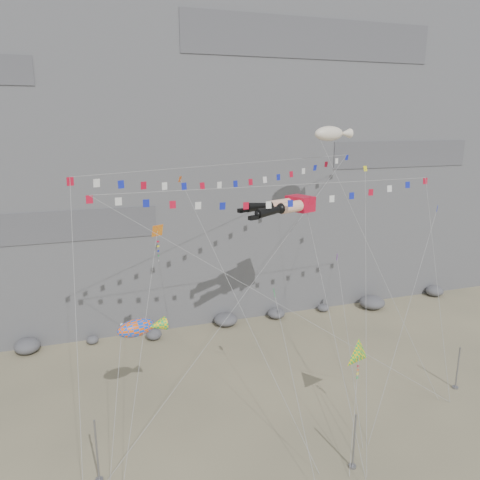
# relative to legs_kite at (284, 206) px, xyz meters

# --- Properties ---
(ground) EXTENTS (120.00, 120.00, 0.00)m
(ground) POSITION_rel_legs_kite_xyz_m (-1.98, -6.55, -14.88)
(ground) COLOR #998D6A
(ground) RESTS_ON ground
(cliff) EXTENTS (80.00, 28.00, 50.00)m
(cliff) POSITION_rel_legs_kite_xyz_m (-1.98, 25.45, 10.12)
(cliff) COLOR slate
(cliff) RESTS_ON ground
(talus_boulders) EXTENTS (60.00, 3.00, 1.20)m
(talus_boulders) POSITION_rel_legs_kite_xyz_m (-1.98, 10.45, -14.28)
(talus_boulders) COLOR slate
(talus_boulders) RESTS_ON ground
(anchor_pole_left) EXTENTS (0.12, 0.12, 4.30)m
(anchor_pole_left) POSITION_rel_legs_kite_xyz_m (-16.15, -9.08, -12.73)
(anchor_pole_left) COLOR gray
(anchor_pole_left) RESTS_ON ground
(anchor_pole_center) EXTENTS (0.12, 0.12, 3.88)m
(anchor_pole_center) POSITION_rel_legs_kite_xyz_m (-0.59, -13.08, -12.94)
(anchor_pole_center) COLOR gray
(anchor_pole_center) RESTS_ON ground
(anchor_pole_right) EXTENTS (0.12, 0.12, 3.77)m
(anchor_pole_right) POSITION_rel_legs_kite_xyz_m (12.59, -7.75, -13.00)
(anchor_pole_right) COLOR gray
(anchor_pole_right) RESTS_ON ground
(legs_kite) EXTENTS (7.34, 17.66, 22.21)m
(legs_kite) POSITION_rel_legs_kite_xyz_m (0.00, 0.00, 0.00)
(legs_kite) COLOR red
(legs_kite) RESTS_ON ground
(flag_banner_upper) EXTENTS (28.25, 20.28, 27.12)m
(flag_banner_upper) POSITION_rel_legs_kite_xyz_m (-2.70, 2.61, 3.38)
(flag_banner_upper) COLOR red
(flag_banner_upper) RESTS_ON ground
(flag_banner_lower) EXTENTS (28.18, 8.00, 21.91)m
(flag_banner_lower) POSITION_rel_legs_kite_xyz_m (-1.23, -1.98, 2.01)
(flag_banner_lower) COLOR red
(flag_banner_lower) RESTS_ON ground
(harlequin_kite) EXTENTS (4.91, 8.90, 16.67)m
(harlequin_kite) POSITION_rel_legs_kite_xyz_m (-10.91, -2.50, -0.79)
(harlequin_kite) COLOR red
(harlequin_kite) RESTS_ON ground
(fish_windsock) EXTENTS (4.50, 5.09, 9.46)m
(fish_windsock) POSITION_rel_legs_kite_xyz_m (-13.06, -5.48, -6.62)
(fish_windsock) COLOR #FF5B0D
(fish_windsock) RESTS_ON ground
(delta_kite) EXTENTS (4.89, 5.72, 8.14)m
(delta_kite) POSITION_rel_legs_kite_xyz_m (2.30, -8.74, -9.56)
(delta_kite) COLOR yellow
(delta_kite) RESTS_ON ground
(blimp_windsock) EXTENTS (6.19, 14.04, 24.51)m
(blimp_windsock) POSITION_rel_legs_kite_xyz_m (6.13, 3.96, 5.71)
(blimp_windsock) COLOR #F6E6CA
(blimp_windsock) RESTS_ON ground
(small_kite_a) EXTENTS (5.82, 16.15, 23.69)m
(small_kite_a) POSITION_rel_legs_kite_xyz_m (-7.99, 2.14, 1.77)
(small_kite_a) COLOR #DA5512
(small_kite_a) RESTS_ON ground
(small_kite_b) EXTENTS (4.64, 12.04, 15.74)m
(small_kite_b) POSITION_rel_legs_kite_xyz_m (4.99, -0.54, -4.93)
(small_kite_b) COLOR purple
(small_kite_b) RESTS_ON ground
(small_kite_c) EXTENTS (1.52, 9.93, 13.25)m
(small_kite_c) POSITION_rel_legs_kite_xyz_m (-2.93, -5.28, -5.57)
(small_kite_c) COLOR green
(small_kite_c) RESTS_ON ground
(small_kite_d) EXTENTS (9.33, 16.15, 25.02)m
(small_kite_d) POSITION_rel_legs_kite_xyz_m (8.24, 0.91, 2.24)
(small_kite_d) COLOR yellow
(small_kite_d) RESTS_ON ground
(small_kite_e) EXTENTS (11.02, 8.03, 19.41)m
(small_kite_e) POSITION_rel_legs_kite_xyz_m (11.78, -4.32, -0.49)
(small_kite_e) COLOR #1420B0
(small_kite_e) RESTS_ON ground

